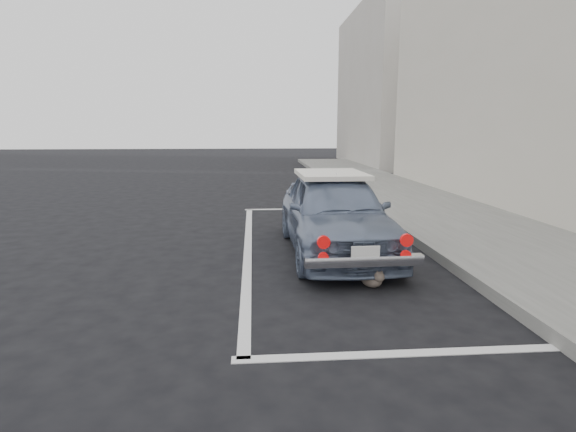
{
  "coord_description": "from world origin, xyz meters",
  "views": [
    {
      "loc": [
        -0.8,
        -3.91,
        1.87
      ],
      "look_at": [
        -0.35,
        1.83,
        0.75
      ],
      "focal_mm": 28.0,
      "sensor_mm": 36.0,
      "label": 1
    }
  ],
  "objects": [
    {
      "name": "ground",
      "position": [
        0.0,
        0.0,
        0.0
      ],
      "size": [
        80.0,
        80.0,
        0.0
      ],
      "primitive_type": "plane",
      "color": "black",
      "rests_on": "ground"
    },
    {
      "name": "sidewalk",
      "position": [
        3.2,
        2.0,
        0.07
      ],
      "size": [
        2.8,
        40.0,
        0.15
      ],
      "primitive_type": "cube",
      "color": "slate",
      "rests_on": "ground"
    },
    {
      "name": "building_far",
      "position": [
        6.35,
        20.0,
        4.0
      ],
      "size": [
        3.5,
        10.0,
        8.0
      ],
      "primitive_type": "cube",
      "color": "#ADA69D",
      "rests_on": "ground"
    },
    {
      "name": "pline_rear",
      "position": [
        0.5,
        -0.5,
        0.0
      ],
      "size": [
        3.0,
        0.12,
        0.01
      ],
      "primitive_type": "cube",
      "color": "silver",
      "rests_on": "ground"
    },
    {
      "name": "pline_front",
      "position": [
        0.5,
        6.5,
        0.0
      ],
      "size": [
        3.0,
        0.12,
        0.01
      ],
      "primitive_type": "cube",
      "color": "silver",
      "rests_on": "ground"
    },
    {
      "name": "pline_side",
      "position": [
        -0.9,
        3.0,
        0.0
      ],
      "size": [
        0.12,
        7.0,
        0.01
      ],
      "primitive_type": "cube",
      "color": "silver",
      "rests_on": "ground"
    },
    {
      "name": "retro_coupe",
      "position": [
        0.43,
        2.73,
        0.62
      ],
      "size": [
        1.51,
        3.65,
        1.23
      ],
      "rotation": [
        0.0,
        0.0,
        0.02
      ],
      "color": "slate",
      "rests_on": "ground"
    },
    {
      "name": "cat",
      "position": [
        0.61,
        1.12,
        0.11
      ],
      "size": [
        0.32,
        0.44,
        0.25
      ],
      "rotation": [
        0.0,
        0.0,
        0.43
      ],
      "color": "#6D6353",
      "rests_on": "ground"
    }
  ]
}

